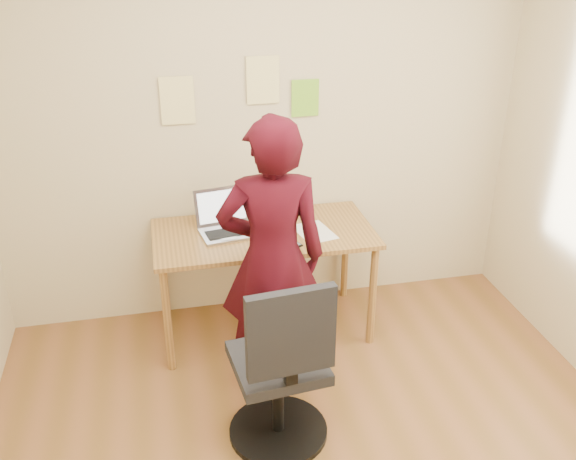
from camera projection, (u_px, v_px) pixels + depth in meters
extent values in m
cube|color=beige|center=(261.00, 121.00, 4.17)|extent=(3.50, 0.04, 2.70)
cube|color=olive|center=(264.00, 234.00, 4.09)|extent=(1.40, 0.70, 0.03)
cylinder|color=olive|center=(168.00, 320.00, 3.86)|extent=(0.05, 0.05, 0.71)
cylinder|color=olive|center=(372.00, 296.00, 4.11)|extent=(0.05, 0.05, 0.71)
cylinder|color=olive|center=(163.00, 272.00, 4.39)|extent=(0.05, 0.05, 0.71)
cylinder|color=olive|center=(345.00, 253.00, 4.64)|extent=(0.05, 0.05, 0.71)
cube|color=#ABAAB1|center=(229.00, 233.00, 4.05)|extent=(0.38, 0.30, 0.02)
cube|color=black|center=(229.00, 232.00, 4.04)|extent=(0.30, 0.18, 0.00)
cube|color=#ABAAB1|center=(221.00, 206.00, 4.12)|extent=(0.36, 0.12, 0.24)
cube|color=white|center=(221.00, 206.00, 4.12)|extent=(0.31, 0.10, 0.19)
cube|color=white|center=(314.00, 232.00, 4.08)|extent=(0.26, 0.33, 0.00)
cube|color=black|center=(294.00, 243.00, 3.93)|extent=(0.10, 0.13, 0.01)
cube|color=#3F4C59|center=(294.00, 243.00, 3.92)|extent=(0.09, 0.11, 0.00)
cube|color=#F3E391|center=(177.00, 101.00, 3.97)|extent=(0.21, 0.00, 0.30)
cube|color=#F3E391|center=(263.00, 80.00, 4.03)|extent=(0.21, 0.00, 0.30)
cube|color=#7AC42C|center=(305.00, 98.00, 4.13)|extent=(0.18, 0.00, 0.24)
cube|color=black|center=(278.00, 363.00, 3.31)|extent=(0.50, 0.50, 0.06)
cube|color=black|center=(291.00, 333.00, 2.98)|extent=(0.44, 0.10, 0.45)
cube|color=black|center=(291.00, 372.00, 3.08)|extent=(0.07, 0.05, 0.12)
cylinder|color=black|center=(278.00, 400.00, 3.42)|extent=(0.06, 0.06, 0.45)
cylinder|color=black|center=(278.00, 430.00, 3.51)|extent=(0.54, 0.54, 0.03)
imported|color=#33070F|center=(272.00, 259.00, 3.57)|extent=(0.64, 0.46, 1.66)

